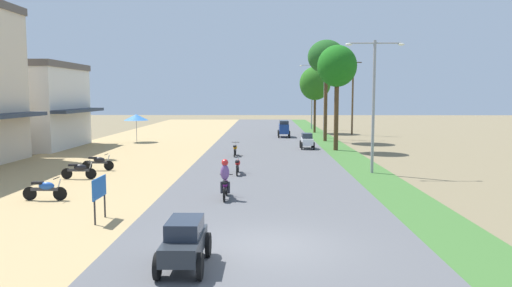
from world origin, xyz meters
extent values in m
plane|color=#7A6B4C|center=(0.00, 0.00, 0.00)|extent=(180.00, 180.00, 0.00)
cube|color=#565659|center=(0.00, 0.00, 0.04)|extent=(9.00, 140.00, 0.08)
cube|color=#3D6B2D|center=(5.70, 0.00, 0.03)|extent=(2.40, 140.00, 0.06)
cube|color=silver|center=(-20.00, 25.36, 3.20)|extent=(8.74, 8.17, 6.40)
cube|color=#2D3847|center=(-15.03, 25.36, 3.08)|extent=(1.20, 8.17, 0.25)
cube|color=#59514C|center=(-20.00, 25.36, 6.65)|extent=(8.94, 8.37, 0.50)
cylinder|color=black|center=(-8.41, 5.85, 0.34)|extent=(0.56, 0.06, 0.56)
cylinder|color=black|center=(-9.65, 5.85, 0.34)|extent=(0.56, 0.06, 0.56)
cube|color=#333338|center=(-9.03, 5.85, 0.52)|extent=(1.12, 0.12, 0.12)
ellipsoid|color=#1E4CA5|center=(-8.95, 5.85, 0.66)|extent=(0.64, 0.28, 0.32)
cube|color=black|center=(-9.31, 5.85, 0.78)|extent=(0.44, 0.20, 0.10)
cylinder|color=#A5A8AD|center=(-8.47, 5.85, 0.61)|extent=(0.26, 0.05, 0.68)
cylinder|color=black|center=(-8.53, 5.85, 0.98)|extent=(0.04, 0.54, 0.04)
cylinder|color=black|center=(-8.94, 10.81, 0.34)|extent=(0.56, 0.06, 0.56)
cylinder|color=black|center=(-10.18, 10.81, 0.34)|extent=(0.56, 0.06, 0.56)
cube|color=#333338|center=(-9.56, 10.81, 0.52)|extent=(1.12, 0.12, 0.12)
ellipsoid|color=black|center=(-9.48, 10.81, 0.66)|extent=(0.64, 0.28, 0.32)
cube|color=black|center=(-9.84, 10.81, 0.78)|extent=(0.44, 0.20, 0.10)
cylinder|color=#A5A8AD|center=(-9.00, 10.81, 0.61)|extent=(0.26, 0.05, 0.68)
cylinder|color=black|center=(-9.06, 10.81, 0.98)|extent=(0.04, 0.54, 0.04)
cylinder|color=black|center=(-8.94, 13.64, 0.34)|extent=(0.56, 0.06, 0.56)
cylinder|color=black|center=(-10.18, 13.64, 0.34)|extent=(0.56, 0.06, 0.56)
cube|color=#333338|center=(-9.56, 13.64, 0.52)|extent=(1.12, 0.12, 0.12)
ellipsoid|color=black|center=(-9.48, 13.64, 0.66)|extent=(0.64, 0.28, 0.32)
cube|color=black|center=(-9.84, 13.64, 0.78)|extent=(0.44, 0.20, 0.10)
cylinder|color=#A5A8AD|center=(-9.00, 13.64, 0.61)|extent=(0.26, 0.05, 0.68)
cylinder|color=black|center=(-9.06, 13.64, 0.98)|extent=(0.04, 0.54, 0.04)
cylinder|color=#262628|center=(-5.71, 2.21, 0.46)|extent=(0.06, 0.06, 0.80)
cylinder|color=#262628|center=(-5.71, 3.21, 0.46)|extent=(0.06, 0.06, 0.80)
cube|color=#1959B2|center=(-5.71, 2.71, 1.21)|extent=(0.04, 1.30, 0.70)
cylinder|color=#99999E|center=(-11.73, 30.12, 1.11)|extent=(0.05, 0.05, 2.10)
cone|color=#3372BF|center=(-11.73, 30.12, 2.31)|extent=(2.20, 2.20, 0.55)
cylinder|color=#4C351E|center=(5.41, 23.93, 2.86)|extent=(0.35, 0.35, 5.59)
ellipsoid|color=#196516|center=(5.41, 23.93, 6.52)|extent=(3.01, 3.01, 3.17)
cylinder|color=#4C351E|center=(5.52, 31.37, 3.51)|extent=(0.32, 0.32, 6.90)
ellipsoid|color=#1E541D|center=(5.52, 31.37, 7.80)|extent=(3.39, 3.39, 3.06)
cylinder|color=#4C351E|center=(5.59, 41.48, 2.32)|extent=(0.27, 0.27, 4.52)
ellipsoid|color=#246219|center=(5.59, 41.48, 5.61)|extent=(3.50, 3.50, 3.75)
cylinder|color=gray|center=(5.80, 13.07, 3.65)|extent=(0.16, 0.16, 7.19)
cylinder|color=gray|center=(5.10, 13.07, 7.10)|extent=(1.40, 0.08, 0.08)
ellipsoid|color=silver|center=(4.40, 13.07, 7.03)|extent=(0.36, 0.20, 0.14)
cylinder|color=gray|center=(6.50, 13.07, 7.10)|extent=(1.40, 0.08, 0.08)
ellipsoid|color=silver|center=(7.20, 13.07, 7.03)|extent=(0.36, 0.20, 0.14)
cylinder|color=gray|center=(5.80, 34.57, 4.03)|extent=(0.16, 0.16, 7.93)
cylinder|color=gray|center=(5.10, 34.57, 7.84)|extent=(1.40, 0.08, 0.08)
ellipsoid|color=silver|center=(4.40, 34.57, 7.77)|extent=(0.36, 0.20, 0.14)
cylinder|color=gray|center=(6.50, 34.57, 7.84)|extent=(1.40, 0.08, 0.08)
ellipsoid|color=silver|center=(7.20, 34.57, 7.77)|extent=(0.36, 0.20, 0.14)
cylinder|color=gray|center=(5.80, 47.27, 4.11)|extent=(0.16, 0.16, 8.09)
cylinder|color=gray|center=(5.10, 47.27, 8.00)|extent=(1.40, 0.08, 0.08)
ellipsoid|color=silver|center=(4.40, 47.27, 7.93)|extent=(0.36, 0.20, 0.14)
cylinder|color=gray|center=(6.50, 47.27, 8.00)|extent=(1.40, 0.08, 0.08)
ellipsoid|color=silver|center=(7.20, 47.27, 7.93)|extent=(0.36, 0.20, 0.14)
cylinder|color=brown|center=(9.40, 39.10, 4.15)|extent=(0.20, 0.20, 8.29)
cube|color=#473323|center=(9.40, 39.10, 7.79)|extent=(1.80, 0.10, 0.10)
cube|color=#282D33|center=(-2.09, -1.70, 0.65)|extent=(0.88, 2.25, 0.44)
cube|color=#232B38|center=(-2.09, -1.60, 1.07)|extent=(0.81, 1.30, 0.40)
cylinder|color=black|center=(-2.59, -0.89, 0.40)|extent=(0.11, 0.64, 0.64)
cylinder|color=black|center=(-1.60, -0.89, 0.40)|extent=(0.11, 0.64, 0.64)
cylinder|color=black|center=(-2.59, -2.51, 0.40)|extent=(0.11, 0.64, 0.64)
cylinder|color=black|center=(-1.60, -2.51, 0.40)|extent=(0.11, 0.64, 0.64)
cube|color=silver|center=(3.26, 24.77, 0.66)|extent=(0.84, 1.95, 0.50)
cube|color=#232B38|center=(3.26, 24.82, 1.11)|extent=(0.77, 1.10, 0.40)
cylinder|color=black|center=(3.73, 24.06, 0.38)|extent=(0.10, 0.60, 0.60)
cylinder|color=black|center=(2.79, 24.06, 0.38)|extent=(0.10, 0.60, 0.60)
cylinder|color=black|center=(3.73, 25.47, 0.38)|extent=(0.10, 0.60, 0.60)
cylinder|color=black|center=(2.79, 25.47, 0.38)|extent=(0.10, 0.60, 0.60)
cube|color=navy|center=(1.84, 35.30, 0.93)|extent=(0.95, 2.40, 0.95)
cube|color=#232B38|center=(1.84, 35.20, 1.58)|extent=(0.87, 2.00, 0.35)
cylinder|color=black|center=(2.37, 34.44, 0.42)|extent=(0.12, 0.68, 0.68)
cylinder|color=black|center=(1.30, 34.44, 0.42)|extent=(0.12, 0.68, 0.68)
cylinder|color=black|center=(2.37, 36.17, 0.42)|extent=(0.12, 0.68, 0.68)
cylinder|color=black|center=(1.30, 36.17, 0.42)|extent=(0.12, 0.68, 0.68)
cylinder|color=black|center=(-1.72, 6.88, 0.36)|extent=(0.06, 0.56, 0.56)
cylinder|color=black|center=(-1.72, 5.64, 0.36)|extent=(0.06, 0.56, 0.56)
cube|color=#333338|center=(-1.72, 6.26, 0.54)|extent=(0.12, 1.12, 0.12)
ellipsoid|color=#8C1E8C|center=(-1.72, 6.34, 0.68)|extent=(0.28, 0.64, 0.32)
cube|color=black|center=(-1.72, 5.98, 0.80)|extent=(0.20, 0.44, 0.10)
cylinder|color=#A5A8AD|center=(-1.72, 6.82, 0.63)|extent=(0.05, 0.26, 0.68)
cylinder|color=black|center=(-1.72, 6.76, 1.00)|extent=(0.54, 0.04, 0.04)
ellipsoid|color=#724C8C|center=(-1.72, 6.06, 1.20)|extent=(0.36, 0.28, 0.64)
sphere|color=red|center=(-1.72, 6.10, 1.60)|extent=(0.28, 0.28, 0.28)
cylinder|color=#2D2D38|center=(-1.86, 6.16, 0.56)|extent=(0.12, 0.12, 0.48)
cylinder|color=#2D2D38|center=(-1.58, 6.16, 0.56)|extent=(0.12, 0.12, 0.48)
cylinder|color=black|center=(-1.56, 13.04, 0.36)|extent=(0.06, 0.56, 0.56)
cylinder|color=black|center=(-1.56, 11.80, 0.36)|extent=(0.06, 0.56, 0.56)
cube|color=#333338|center=(-1.56, 12.42, 0.54)|extent=(0.12, 1.12, 0.12)
ellipsoid|color=red|center=(-1.56, 12.50, 0.68)|extent=(0.28, 0.64, 0.32)
cube|color=black|center=(-1.56, 12.14, 0.80)|extent=(0.20, 0.44, 0.10)
cylinder|color=#A5A8AD|center=(-1.56, 12.98, 0.63)|extent=(0.05, 0.26, 0.68)
cylinder|color=black|center=(-1.56, 12.92, 1.00)|extent=(0.54, 0.04, 0.04)
cylinder|color=black|center=(-2.17, 20.68, 0.36)|extent=(0.06, 0.56, 0.56)
cylinder|color=black|center=(-2.17, 19.44, 0.36)|extent=(0.06, 0.56, 0.56)
cube|color=#333338|center=(-2.17, 20.06, 0.54)|extent=(0.12, 1.12, 0.12)
ellipsoid|color=orange|center=(-2.17, 20.14, 0.68)|extent=(0.28, 0.64, 0.32)
cube|color=black|center=(-2.17, 19.78, 0.80)|extent=(0.20, 0.44, 0.10)
cylinder|color=#A5A8AD|center=(-2.17, 20.62, 0.63)|extent=(0.05, 0.26, 0.68)
cylinder|color=black|center=(-2.17, 20.56, 1.00)|extent=(0.54, 0.04, 0.04)
camera|label=1|loc=(-0.12, -13.22, 4.34)|focal=33.78mm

